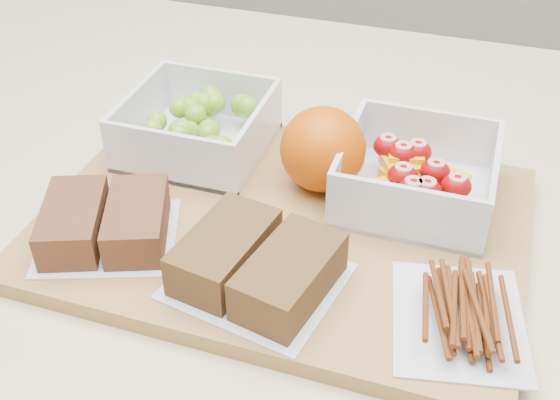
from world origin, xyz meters
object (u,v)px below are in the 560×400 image
Objects in this scene: sandwich_bag_left at (106,222)px; grape_container at (200,127)px; cutting_board at (283,225)px; sandwich_bag_center at (257,265)px; orange at (323,149)px; pretzel_bag at (461,309)px; fruit_container at (416,178)px.

grape_container is at bearing 82.76° from sandwich_bag_left.
sandwich_bag_center is at bearing -85.80° from cutting_board.
orange is 0.20m from pretzel_bag.
sandwich_bag_center is (0.14, -0.01, 0.00)m from sandwich_bag_left.
cutting_board is at bearing 93.63° from sandwich_bag_center.
cutting_board is 0.18m from pretzel_bag.
cutting_board is 3.13× the size of grape_container.
grape_container and fruit_container have the same top height.
pretzel_bag is at bearing 2.58° from sandwich_bag_center.
orange reaches higher than sandwich_bag_left.
fruit_container reaches higher than sandwich_bag_left.
cutting_board is 3.14× the size of pretzel_bag.
cutting_board is 3.12× the size of fruit_container.
sandwich_bag_center reaches higher than cutting_board.
grape_container is at bearing 175.22° from fruit_container.
orange reaches higher than grape_container.
pretzel_bag is (0.28, -0.16, -0.01)m from grape_container.
fruit_container is at bearing 111.92° from pretzel_bag.
grape_container is 0.93× the size of sandwich_bag_center.
sandwich_bag_left is (-0.24, -0.14, -0.00)m from fruit_container.
grape_container is at bearing 169.78° from orange.
sandwich_bag_center is 0.16m from pretzel_bag.
sandwich_bag_left is at bearing -150.01° from fruit_container.
orange is at bearing -176.27° from fruit_container.
cutting_board is at bearing -36.45° from grape_container.
pretzel_bag reaches higher than cutting_board.
grape_container reaches higher than cutting_board.
pretzel_bag is (0.16, -0.08, 0.02)m from cutting_board.
sandwich_bag_left is 0.98× the size of sandwich_bag_center.
orange is (0.13, -0.02, 0.02)m from grape_container.
orange reaches higher than cutting_board.
fruit_container is 0.18m from sandwich_bag_center.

